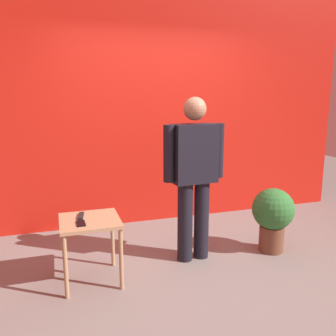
{
  "coord_description": "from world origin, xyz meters",
  "views": [
    {
      "loc": [
        -1.28,
        -2.76,
        1.63
      ],
      "look_at": [
        -0.21,
        0.55,
        0.92
      ],
      "focal_mm": 37.57,
      "sensor_mm": 36.0,
      "label": 1
    }
  ],
  "objects_px": {
    "standing_person": "(194,171)",
    "cell_phone": "(81,223)",
    "potted_plant": "(273,214)",
    "tv_remote": "(81,216)",
    "side_table": "(90,229)"
  },
  "relations": [
    {
      "from": "standing_person",
      "to": "cell_phone",
      "type": "relative_size",
      "value": 11.3
    },
    {
      "from": "potted_plant",
      "to": "side_table",
      "type": "bearing_deg",
      "value": -178.7
    },
    {
      "from": "side_table",
      "to": "cell_phone",
      "type": "bearing_deg",
      "value": -131.05
    },
    {
      "from": "cell_phone",
      "to": "tv_remote",
      "type": "relative_size",
      "value": 0.85
    },
    {
      "from": "side_table",
      "to": "potted_plant",
      "type": "bearing_deg",
      "value": 1.3
    },
    {
      "from": "side_table",
      "to": "potted_plant",
      "type": "distance_m",
      "value": 1.9
    },
    {
      "from": "standing_person",
      "to": "potted_plant",
      "type": "relative_size",
      "value": 2.37
    },
    {
      "from": "standing_person",
      "to": "potted_plant",
      "type": "xyz_separation_m",
      "value": [
        0.87,
        -0.1,
        -0.5
      ]
    },
    {
      "from": "side_table",
      "to": "tv_remote",
      "type": "distance_m",
      "value": 0.15
    },
    {
      "from": "side_table",
      "to": "potted_plant",
      "type": "xyz_separation_m",
      "value": [
        1.9,
        0.04,
        -0.08
      ]
    },
    {
      "from": "standing_person",
      "to": "tv_remote",
      "type": "bearing_deg",
      "value": -177.36
    },
    {
      "from": "cell_phone",
      "to": "potted_plant",
      "type": "relative_size",
      "value": 0.21
    },
    {
      "from": "cell_phone",
      "to": "potted_plant",
      "type": "distance_m",
      "value": 1.99
    },
    {
      "from": "potted_plant",
      "to": "standing_person",
      "type": "bearing_deg",
      "value": 173.64
    },
    {
      "from": "tv_remote",
      "to": "potted_plant",
      "type": "distance_m",
      "value": 1.97
    }
  ]
}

